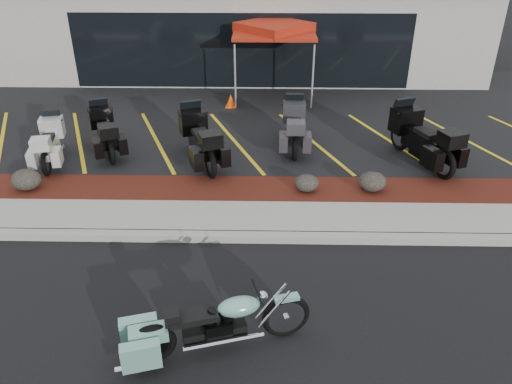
{
  "coord_description": "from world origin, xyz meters",
  "views": [
    {
      "loc": [
        0.88,
        -7.36,
        5.65
      ],
      "look_at": [
        0.7,
        1.2,
        0.93
      ],
      "focal_mm": 35.0,
      "sensor_mm": 36.0,
      "label": 1
    }
  ],
  "objects_px": {
    "touring_white": "(54,130)",
    "hero_cruiser": "(286,311)",
    "traffic_cone": "(231,101)",
    "popup_canopy": "(274,30)"
  },
  "relations": [
    {
      "from": "hero_cruiser",
      "to": "touring_white",
      "type": "relative_size",
      "value": 1.39
    },
    {
      "from": "traffic_cone",
      "to": "popup_canopy",
      "type": "xyz_separation_m",
      "value": [
        1.41,
        1.2,
        2.04
      ]
    },
    {
      "from": "hero_cruiser",
      "to": "traffic_cone",
      "type": "bearing_deg",
      "value": 82.56
    },
    {
      "from": "touring_white",
      "to": "traffic_cone",
      "type": "relative_size",
      "value": 4.81
    },
    {
      "from": "touring_white",
      "to": "hero_cruiser",
      "type": "bearing_deg",
      "value": -149.26
    },
    {
      "from": "touring_white",
      "to": "popup_canopy",
      "type": "relative_size",
      "value": 0.59
    },
    {
      "from": "traffic_cone",
      "to": "popup_canopy",
      "type": "bearing_deg",
      "value": 40.42
    },
    {
      "from": "hero_cruiser",
      "to": "popup_canopy",
      "type": "xyz_separation_m",
      "value": [
        -0.08,
        11.35,
        1.91
      ]
    },
    {
      "from": "hero_cruiser",
      "to": "traffic_cone",
      "type": "height_order",
      "value": "hero_cruiser"
    },
    {
      "from": "traffic_cone",
      "to": "touring_white",
      "type": "bearing_deg",
      "value": -140.38
    }
  ]
}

